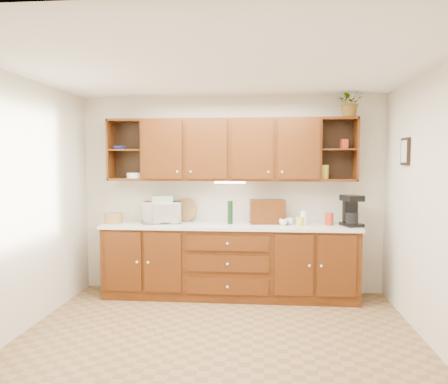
% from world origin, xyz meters
% --- Properties ---
extents(floor, '(4.00, 4.00, 0.00)m').
position_xyz_m(floor, '(0.00, 0.00, 0.00)').
color(floor, olive).
rests_on(floor, ground).
extents(ceiling, '(4.00, 4.00, 0.00)m').
position_xyz_m(ceiling, '(0.00, 0.00, 2.60)').
color(ceiling, white).
rests_on(ceiling, back_wall).
extents(back_wall, '(4.00, 0.00, 4.00)m').
position_xyz_m(back_wall, '(0.00, 1.75, 1.30)').
color(back_wall, beige).
rests_on(back_wall, floor).
extents(left_wall, '(0.00, 3.50, 3.50)m').
position_xyz_m(left_wall, '(-2.00, 0.00, 1.30)').
color(left_wall, beige).
rests_on(left_wall, floor).
extents(right_wall, '(0.00, 3.50, 3.50)m').
position_xyz_m(right_wall, '(2.00, 0.00, 1.30)').
color(right_wall, beige).
rests_on(right_wall, floor).
extents(base_cabinets, '(3.20, 0.60, 0.90)m').
position_xyz_m(base_cabinets, '(0.00, 1.45, 0.45)').
color(base_cabinets, '#321805').
rests_on(base_cabinets, floor).
extents(countertop, '(3.24, 0.64, 0.04)m').
position_xyz_m(countertop, '(0.00, 1.44, 0.92)').
color(countertop, silver).
rests_on(countertop, base_cabinets).
extents(upper_cabinets, '(3.20, 0.33, 0.80)m').
position_xyz_m(upper_cabinets, '(0.01, 1.59, 1.89)').
color(upper_cabinets, '#321805').
rests_on(upper_cabinets, back_wall).
extents(undercabinet_light, '(0.40, 0.05, 0.02)m').
position_xyz_m(undercabinet_light, '(0.00, 1.53, 1.47)').
color(undercabinet_light, white).
rests_on(undercabinet_light, upper_cabinets).
extents(framed_picture, '(0.03, 0.24, 0.30)m').
position_xyz_m(framed_picture, '(1.98, 0.90, 1.85)').
color(framed_picture, black).
rests_on(framed_picture, right_wall).
extents(wicker_basket, '(0.26, 0.26, 0.13)m').
position_xyz_m(wicker_basket, '(-1.52, 1.44, 1.00)').
color(wicker_basket, '#A37A44').
rests_on(wicker_basket, countertop).
extents(microwave, '(0.55, 0.43, 0.27)m').
position_xyz_m(microwave, '(-0.89, 1.51, 1.08)').
color(microwave, silver).
rests_on(microwave, countertop).
extents(towel_stack, '(0.32, 0.27, 0.08)m').
position_xyz_m(towel_stack, '(-0.89, 1.51, 1.25)').
color(towel_stack, tan).
rests_on(towel_stack, microwave).
extents(wine_bottle, '(0.08, 0.08, 0.30)m').
position_xyz_m(wine_bottle, '(0.01, 1.47, 1.09)').
color(wine_bottle, black).
rests_on(wine_bottle, countertop).
extents(woven_tray, '(0.32, 0.15, 0.31)m').
position_xyz_m(woven_tray, '(-0.61, 1.69, 0.95)').
color(woven_tray, '#A37A44').
rests_on(woven_tray, countertop).
extents(bread_box, '(0.46, 0.31, 0.31)m').
position_xyz_m(bread_box, '(0.48, 1.57, 1.09)').
color(bread_box, '#321805').
rests_on(bread_box, countertop).
extents(mug_tree, '(0.25, 0.25, 0.28)m').
position_xyz_m(mug_tree, '(0.70, 1.49, 0.98)').
color(mug_tree, '#321805').
rests_on(mug_tree, countertop).
extents(canister_red, '(0.12, 0.12, 0.15)m').
position_xyz_m(canister_red, '(1.26, 1.49, 1.02)').
color(canister_red, '#AB2C18').
rests_on(canister_red, countertop).
extents(canister_white, '(0.09, 0.09, 0.18)m').
position_xyz_m(canister_white, '(0.94, 1.45, 1.03)').
color(canister_white, white).
rests_on(canister_white, countertop).
extents(canister_yellow, '(0.11, 0.11, 0.10)m').
position_xyz_m(canister_yellow, '(0.89, 1.40, 0.99)').
color(canister_yellow, gold).
rests_on(canister_yellow, countertop).
extents(coffee_maker, '(0.28, 0.32, 0.38)m').
position_xyz_m(coffee_maker, '(1.52, 1.44, 1.12)').
color(coffee_maker, black).
rests_on(coffee_maker, countertop).
extents(bowl_stack, '(0.20, 0.20, 0.04)m').
position_xyz_m(bowl_stack, '(-1.46, 1.56, 1.92)').
color(bowl_stack, '#2A339A').
rests_on(bowl_stack, upper_cabinets).
extents(plate_stack, '(0.23, 0.23, 0.07)m').
position_xyz_m(plate_stack, '(-1.27, 1.58, 1.56)').
color(plate_stack, white).
rests_on(plate_stack, upper_cabinets).
extents(pantry_box_yellow, '(0.12, 0.11, 0.17)m').
position_xyz_m(pantry_box_yellow, '(1.20, 1.57, 1.61)').
color(pantry_box_yellow, gold).
rests_on(pantry_box_yellow, upper_cabinets).
extents(pantry_box_red, '(0.09, 0.08, 0.12)m').
position_xyz_m(pantry_box_red, '(1.44, 1.57, 1.96)').
color(pantry_box_red, '#AB2C18').
rests_on(pantry_box_red, upper_cabinets).
extents(potted_plant, '(0.42, 0.39, 0.37)m').
position_xyz_m(potted_plant, '(1.49, 1.53, 2.47)').
color(potted_plant, '#999999').
rests_on(potted_plant, upper_cabinets).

